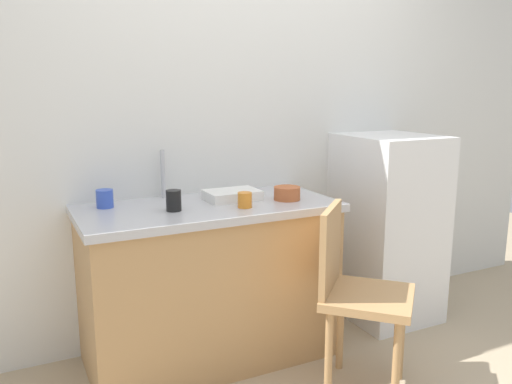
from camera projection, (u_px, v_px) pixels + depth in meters
name	position (u px, v px, depth m)	size (l,w,h in m)	color
back_wall	(233.00, 125.00, 3.01)	(4.80, 0.10, 2.42)	silver
cabinet_base	(209.00, 286.00, 2.74)	(1.27, 0.60, 0.80)	tan
countertop	(208.00, 208.00, 2.65)	(1.31, 0.64, 0.04)	#B7B7BC
faucet	(163.00, 174.00, 2.77)	(0.02, 0.02, 0.26)	#B7B7BC
refrigerator	(387.00, 227.00, 3.23)	(0.52, 0.58, 1.15)	white
chair	(355.00, 290.00, 2.43)	(0.57, 0.57, 0.89)	tan
dish_tray	(232.00, 195.00, 2.75)	(0.28, 0.20, 0.05)	white
terracotta_bowl	(287.00, 193.00, 2.75)	(0.14, 0.14, 0.07)	#B25B33
cup_black	(174.00, 201.00, 2.50)	(0.07, 0.07, 0.10)	black
cup_orange	(245.00, 200.00, 2.57)	(0.07, 0.07, 0.08)	orange
cup_blue	(105.00, 199.00, 2.57)	(0.08, 0.08, 0.09)	blue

